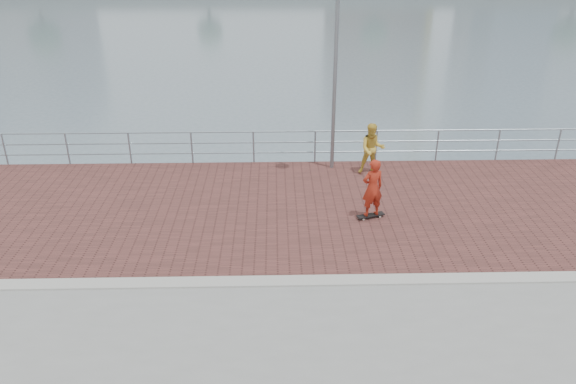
{
  "coord_description": "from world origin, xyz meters",
  "views": [
    {
      "loc": [
        -0.31,
        -10.5,
        7.34
      ],
      "look_at": [
        0.0,
        2.0,
        1.3
      ],
      "focal_mm": 35.0,
      "sensor_mm": 36.0,
      "label": 1
    }
  ],
  "objects_px": {
    "guardrail": "(284,143)",
    "street_lamp": "(338,33)",
    "skateboarder": "(373,188)",
    "bystander": "(372,149)"
  },
  "relations": [
    {
      "from": "guardrail",
      "to": "bystander",
      "type": "relative_size",
      "value": 23.58
    },
    {
      "from": "guardrail",
      "to": "street_lamp",
      "type": "xyz_separation_m",
      "value": [
        1.55,
        -0.96,
        3.73
      ]
    },
    {
      "from": "street_lamp",
      "to": "skateboarder",
      "type": "bearing_deg",
      "value": -76.53
    },
    {
      "from": "street_lamp",
      "to": "bystander",
      "type": "bearing_deg",
      "value": -1.67
    },
    {
      "from": "guardrail",
      "to": "street_lamp",
      "type": "relative_size",
      "value": 6.28
    },
    {
      "from": "bystander",
      "to": "skateboarder",
      "type": "bearing_deg",
      "value": -97.76
    },
    {
      "from": "skateboarder",
      "to": "guardrail",
      "type": "bearing_deg",
      "value": -78.19
    },
    {
      "from": "guardrail",
      "to": "bystander",
      "type": "height_order",
      "value": "bystander"
    },
    {
      "from": "skateboarder",
      "to": "bystander",
      "type": "xyz_separation_m",
      "value": [
        0.48,
        3.03,
        -0.07
      ]
    },
    {
      "from": "skateboarder",
      "to": "bystander",
      "type": "distance_m",
      "value": 3.07
    }
  ]
}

